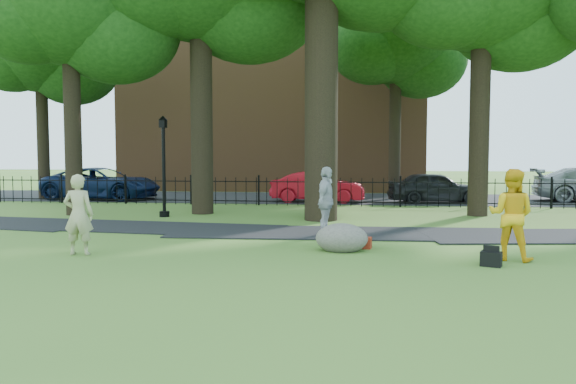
# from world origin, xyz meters

# --- Properties ---
(ground) EXTENTS (120.00, 120.00, 0.00)m
(ground) POSITION_xyz_m (0.00, 0.00, 0.00)
(ground) COLOR #3E6A25
(ground) RESTS_ON ground
(footpath) EXTENTS (36.07, 3.85, 0.03)m
(footpath) POSITION_xyz_m (1.00, 3.90, 0.00)
(footpath) COLOR black
(footpath) RESTS_ON ground
(street) EXTENTS (80.00, 7.00, 0.02)m
(street) POSITION_xyz_m (0.00, 16.00, 0.00)
(street) COLOR black
(street) RESTS_ON ground
(iron_fence) EXTENTS (44.00, 0.04, 1.20)m
(iron_fence) POSITION_xyz_m (0.00, 12.00, 0.60)
(iron_fence) COLOR black
(iron_fence) RESTS_ON ground
(brick_building) EXTENTS (18.00, 8.00, 12.00)m
(brick_building) POSITION_xyz_m (-4.00, 24.00, 6.00)
(brick_building) COLOR brown
(brick_building) RESTS_ON ground
(woman) EXTENTS (0.70, 0.50, 1.79)m
(woman) POSITION_xyz_m (-4.88, -0.10, 0.90)
(woman) COLOR tan
(woman) RESTS_ON ground
(man) EXTENTS (1.16, 1.06, 1.92)m
(man) POSITION_xyz_m (4.42, 0.44, 0.96)
(man) COLOR yellow
(man) RESTS_ON ground
(pedestrian) EXTENTS (0.68, 1.17, 1.88)m
(pedestrian) POSITION_xyz_m (0.37, 3.36, 0.94)
(pedestrian) COLOR #B5B4B9
(pedestrian) RESTS_ON ground
(boulder) EXTENTS (1.43, 1.25, 0.70)m
(boulder) POSITION_xyz_m (0.86, 1.11, 0.35)
(boulder) COLOR slate
(boulder) RESTS_ON ground
(lamppost) EXTENTS (0.35, 0.35, 3.55)m
(lamppost) POSITION_xyz_m (-5.55, 7.28, 1.74)
(lamppost) COLOR black
(lamppost) RESTS_ON ground
(backpack) EXTENTS (0.46, 0.38, 0.30)m
(backpack) POSITION_xyz_m (3.86, -0.30, 0.15)
(backpack) COLOR black
(backpack) RESTS_ON ground
(red_bag) EXTENTS (0.43, 0.32, 0.27)m
(red_bag) POSITION_xyz_m (1.35, 1.52, 0.13)
(red_bag) COLOR maroon
(red_bag) RESTS_ON ground
(red_sedan) EXTENTS (4.27, 1.57, 1.40)m
(red_sedan) POSITION_xyz_m (-0.58, 13.74, 0.70)
(red_sedan) COLOR #AF0D1A
(red_sedan) RESTS_ON ground
(navy_van) EXTENTS (5.73, 2.98, 1.54)m
(navy_van) POSITION_xyz_m (-11.01, 13.96, 0.77)
(navy_van) COLOR #0C1B3F
(navy_van) RESTS_ON ground
(grey_car) EXTENTS (4.32, 2.16, 1.41)m
(grey_car) POSITION_xyz_m (4.68, 13.97, 0.71)
(grey_car) COLOR black
(grey_car) RESTS_ON ground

